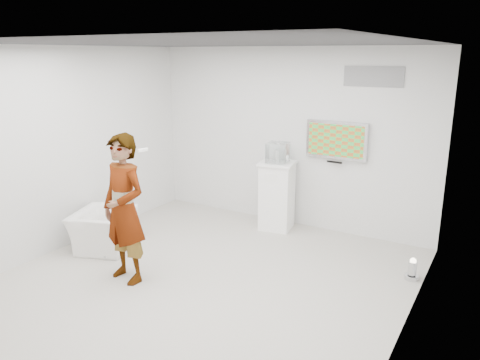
{
  "coord_description": "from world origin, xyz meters",
  "views": [
    {
      "loc": [
        3.25,
        -4.66,
        2.89
      ],
      "look_at": [
        0.15,
        0.6,
        1.23
      ],
      "focal_mm": 35.0,
      "sensor_mm": 36.0,
      "label": 1
    }
  ],
  "objects": [
    {
      "name": "armchair",
      "position": [
        -1.92,
        0.02,
        0.29
      ],
      "size": [
        1.06,
        1.12,
        0.59
      ],
      "primitive_type": "imported",
      "rotation": [
        0.0,
        0.0,
        1.92
      ],
      "color": "white",
      "rests_on": "room"
    },
    {
      "name": "console",
      "position": [
        -0.03,
        2.13,
        1.26
      ],
      "size": [
        0.12,
        0.16,
        0.22
      ],
      "primitive_type": "cube",
      "rotation": [
        0.0,
        0.0,
        0.47
      ],
      "color": "white",
      "rests_on": "pedestal"
    },
    {
      "name": "room",
      "position": [
        0.0,
        0.0,
        1.5
      ],
      "size": [
        5.01,
        5.01,
        3.0
      ],
      "color": "#A7A099",
      "rests_on": "ground"
    },
    {
      "name": "tv",
      "position": [
        0.85,
        2.45,
        1.55
      ],
      "size": [
        1.0,
        0.08,
        0.6
      ],
      "primitive_type": "cube",
      "color": "#B8B8BD",
      "rests_on": "room"
    },
    {
      "name": "logo_decal",
      "position": [
        1.35,
        2.49,
        2.55
      ],
      "size": [
        0.9,
        0.02,
        0.3
      ],
      "primitive_type": "cube",
      "color": "gray",
      "rests_on": "room"
    },
    {
      "name": "wii_remote",
      "position": [
        -0.61,
        -0.44,
        1.75
      ],
      "size": [
        0.06,
        0.14,
        0.04
      ],
      "primitive_type": "cube",
      "rotation": [
        0.0,
        0.0,
        -0.2
      ],
      "color": "white",
      "rests_on": "person"
    },
    {
      "name": "pedestal",
      "position": [
        -0.03,
        2.13,
        0.57
      ],
      "size": [
        0.64,
        0.64,
        1.15
      ],
      "primitive_type": "cube",
      "rotation": [
        0.0,
        0.0,
        0.17
      ],
      "color": "white",
      "rests_on": "room"
    },
    {
      "name": "person",
      "position": [
        -0.88,
        -0.55,
        0.97
      ],
      "size": [
        0.77,
        0.57,
        1.94
      ],
      "primitive_type": "imported",
      "rotation": [
        0.0,
        0.0,
        -0.16
      ],
      "color": "white",
      "rests_on": "room"
    },
    {
      "name": "floor_uplight",
      "position": [
        2.35,
        1.33,
        0.14
      ],
      "size": [
        0.19,
        0.19,
        0.28
      ],
      "primitive_type": "cylinder",
      "rotation": [
        0.0,
        0.0,
        0.06
      ],
      "color": "silver",
      "rests_on": "room"
    },
    {
      "name": "vitrine",
      "position": [
        -0.03,
        2.13,
        1.31
      ],
      "size": [
        0.37,
        0.37,
        0.33
      ],
      "primitive_type": "cube",
      "rotation": [
        0.0,
        0.0,
        0.13
      ],
      "color": "white",
      "rests_on": "pedestal"
    }
  ]
}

